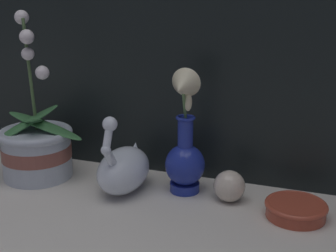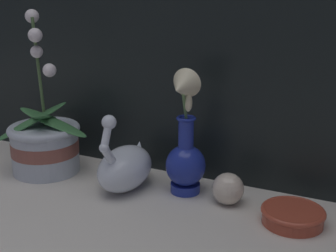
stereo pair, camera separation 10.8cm
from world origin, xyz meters
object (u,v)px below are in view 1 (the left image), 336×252
Objects in this scene: swan_figurine at (124,168)px; glass_sphere at (229,186)px; amber_dish at (296,209)px; blue_vase at (185,149)px; orchid_potted_plant at (36,146)px.

glass_sphere is at bearing 6.29° from swan_figurine.
glass_sphere is at bearing 169.44° from amber_dish.
glass_sphere is at bearing -5.70° from blue_vase.
blue_vase is 0.14m from glass_sphere.
blue_vase reaches higher than swan_figurine.
swan_figurine reaches higher than glass_sphere.
amber_dish is at bearing -10.56° from glass_sphere.
glass_sphere is 0.16m from amber_dish.
blue_vase is at bearing 5.36° from orchid_potted_plant.
blue_vase is at bearing 174.30° from glass_sphere.
swan_figurine is (0.25, -0.00, -0.02)m from orchid_potted_plant.
blue_vase reaches higher than glass_sphere.
swan_figurine is 1.52× the size of amber_dish.
orchid_potted_plant is at bearing -177.13° from glass_sphere.
orchid_potted_plant is 2.07× the size of swan_figurine.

